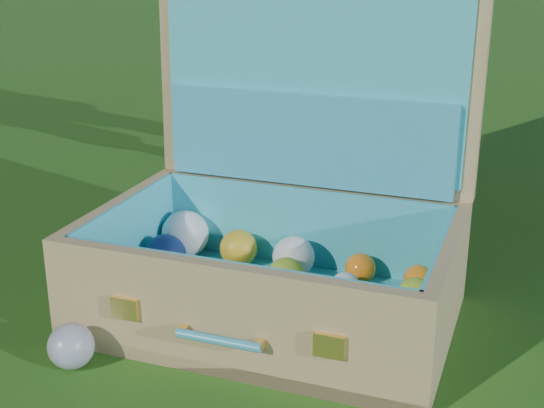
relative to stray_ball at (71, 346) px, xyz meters
The scene contains 3 objects.
ground 0.41m from the stray_ball, 26.91° to the left, with size 60.00×60.00×0.00m, color #215114.
stray_ball is the anchor object (origin of this frame).
suitcase 0.47m from the stray_ball, 35.77° to the left, with size 0.81×0.70×0.66m.
Camera 1 is at (-0.00, -1.31, 0.70)m, focal length 50.00 mm.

